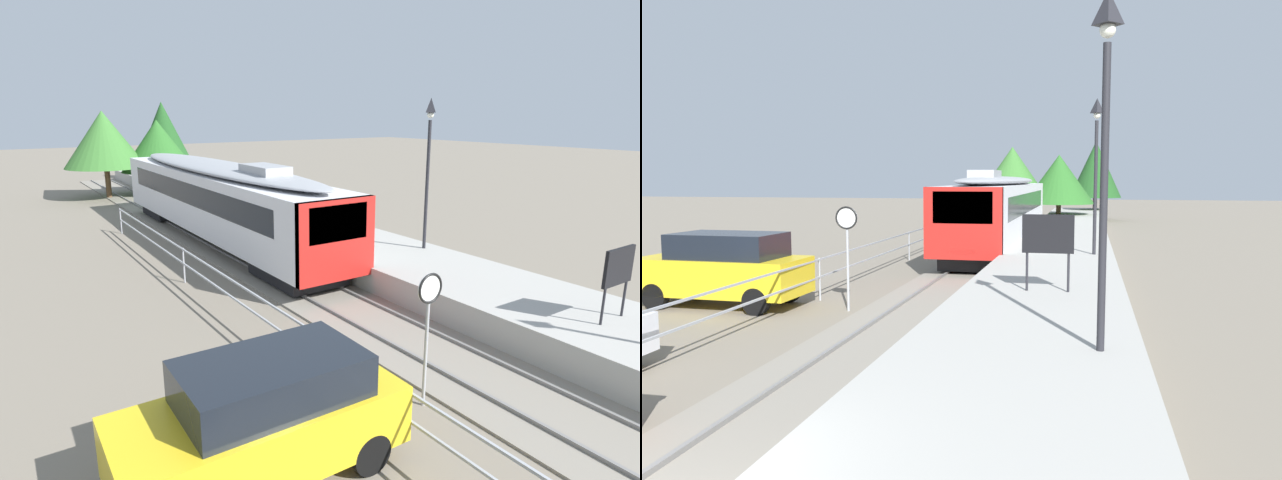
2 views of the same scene
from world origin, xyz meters
TOP-DOWN VIEW (x-y plane):
  - ground_plane at (-3.00, 22.00)m, footprint 160.00×160.00m
  - track_rails at (0.00, 22.00)m, footprint 3.20×60.00m
  - commuter_train at (0.00, 25.65)m, footprint 2.82×18.58m
  - station_platform at (3.25, 22.00)m, footprint 3.90×60.00m
  - platform_lamp_mid_platform at (4.51, 17.32)m, footprint 0.34×0.34m
  - platform_notice_board at (3.38, 9.95)m, footprint 1.20×0.08m
  - speed_limit_sign at (-1.94, 10.81)m, footprint 0.61×0.10m
  - carpark_fence at (-3.30, 12.00)m, footprint 0.06×36.06m
  - parked_suv_yellow at (-5.55, 10.76)m, footprint 4.64×2.00m
  - tree_behind_carpark at (-1.38, 41.70)m, footprint 5.34×5.34m
  - tree_behind_station_far at (4.82, 48.75)m, footprint 4.33×4.33m
  - tree_distant_left at (2.12, 41.36)m, footprint 5.21×5.21m

SIDE VIEW (x-z plane):
  - ground_plane at x=-3.00m, z-range 0.00..0.00m
  - track_rails at x=0.00m, z-range -0.04..0.10m
  - station_platform at x=3.25m, z-range 0.00..0.90m
  - carpark_fence at x=-3.30m, z-range 0.28..1.53m
  - parked_suv_yellow at x=-5.55m, z-range 0.04..2.08m
  - speed_limit_sign at x=-1.94m, z-range 0.72..3.53m
  - commuter_train at x=0.00m, z-range 0.27..4.01m
  - platform_notice_board at x=3.38m, z-range 1.29..3.09m
  - tree_distant_left at x=2.12m, z-range 0.84..6.13m
  - tree_behind_carpark at x=-1.38m, z-range 1.05..6.96m
  - tree_behind_station_far at x=4.82m, z-range 0.96..7.63m
  - platform_lamp_mid_platform at x=4.51m, z-range 1.95..7.30m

